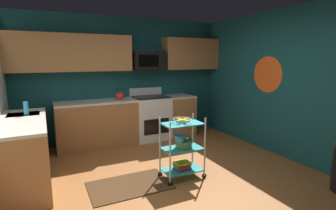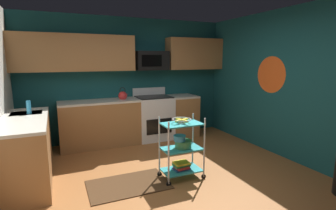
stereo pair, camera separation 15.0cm
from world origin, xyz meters
name	(u,v)px [view 1 (the left image)]	position (x,y,z in m)	size (l,w,h in m)	color
floor	(176,184)	(0.00, 0.00, -0.02)	(4.40, 4.80, 0.04)	#995B2D
wall_back	(125,79)	(0.00, 2.43, 1.30)	(4.52, 0.06, 2.60)	#14474C
wall_right	(293,85)	(2.23, 0.00, 1.30)	(0.06, 4.80, 2.60)	#14474C
wall_flower_decal	(267,74)	(2.20, 0.54, 1.45)	(0.67, 0.67, 0.00)	#E5591E
counter_run	(100,129)	(-0.72, 1.67, 0.46)	(3.66, 2.32, 0.92)	#9E6B3D
oven_range	(151,117)	(0.47, 2.10, 0.48)	(0.76, 0.65, 1.10)	white
upper_cabinets	(122,53)	(-0.10, 2.23, 1.85)	(4.40, 0.33, 0.70)	#9E6B3D
microwave	(148,61)	(0.47, 2.21, 1.70)	(0.70, 0.39, 0.40)	black
rolling_cart	(182,148)	(0.16, 0.13, 0.45)	(0.63, 0.36, 0.91)	silver
fruit_bowl	(182,120)	(0.16, 0.13, 0.88)	(0.27, 0.27, 0.07)	silver
mixing_bowl_large	(184,144)	(0.18, 0.13, 0.52)	(0.25, 0.25, 0.11)	#387F4C
mixing_bowl_small	(180,138)	(0.12, 0.12, 0.62)	(0.18, 0.18, 0.08)	#338CBF
book_stack	(182,165)	(0.16, 0.13, 0.19)	(0.26, 0.20, 0.11)	#1E4C8C
kettle	(120,96)	(-0.21, 2.10, 1.00)	(0.21, 0.18, 0.26)	red
dish_soap_bottle	(26,108)	(-1.85, 1.24, 1.02)	(0.06, 0.06, 0.20)	#2D8CBF
floor_rug	(130,185)	(-0.63, 0.21, 0.01)	(1.10, 0.70, 0.01)	#472D19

